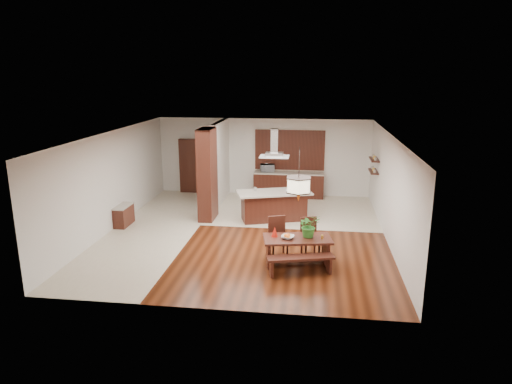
# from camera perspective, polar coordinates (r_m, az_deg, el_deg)

# --- Properties ---
(room_shell) EXTENTS (9.00, 9.04, 2.92)m
(room_shell) POSITION_cam_1_polar(r_m,az_deg,el_deg) (12.86, -1.33, 3.54)
(room_shell) COLOR #38170A
(room_shell) RESTS_ON ground
(tile_hallway) EXTENTS (2.50, 9.00, 0.01)m
(tile_hallway) POSITION_cam_1_polar(r_m,az_deg,el_deg) (14.07, -12.46, -4.51)
(tile_hallway) COLOR beige
(tile_hallway) RESTS_ON ground
(tile_kitchen) EXTENTS (5.50, 4.00, 0.01)m
(tile_kitchen) POSITION_cam_1_polar(r_m,az_deg,el_deg) (15.66, 4.63, -2.23)
(tile_kitchen) COLOR beige
(tile_kitchen) RESTS_ON ground
(soffit_band) EXTENTS (8.00, 9.00, 0.02)m
(soffit_band) POSITION_cam_1_polar(r_m,az_deg,el_deg) (12.73, -1.35, 7.18)
(soffit_band) COLOR #411F10
(soffit_band) RESTS_ON room_shell
(partition_pier) EXTENTS (0.45, 1.00, 2.90)m
(partition_pier) POSITION_cam_1_polar(r_m,az_deg,el_deg) (14.41, -6.11, 2.18)
(partition_pier) COLOR black
(partition_pier) RESTS_ON ground
(partition_stub) EXTENTS (0.18, 2.40, 2.90)m
(partition_stub) POSITION_cam_1_polar(r_m,az_deg,el_deg) (16.41, -4.42, 3.76)
(partition_stub) COLOR silver
(partition_stub) RESTS_ON ground
(hallway_console) EXTENTS (0.37, 0.88, 0.63)m
(hallway_console) POSITION_cam_1_polar(r_m,az_deg,el_deg) (14.53, -16.20, -2.85)
(hallway_console) COLOR black
(hallway_console) RESTS_ON ground
(hallway_doorway) EXTENTS (1.10, 0.20, 2.10)m
(hallway_doorway) POSITION_cam_1_polar(r_m,az_deg,el_deg) (17.84, -7.78, 3.23)
(hallway_doorway) COLOR black
(hallway_doorway) RESTS_ON ground
(rear_counter) EXTENTS (2.60, 0.62, 0.95)m
(rear_counter) POSITION_cam_1_polar(r_m,az_deg,el_deg) (17.19, 4.11, 0.94)
(rear_counter) COLOR black
(rear_counter) RESTS_ON ground
(kitchen_window) EXTENTS (2.60, 0.08, 1.50)m
(kitchen_window) POSITION_cam_1_polar(r_m,az_deg,el_deg) (17.19, 4.24, 5.27)
(kitchen_window) COLOR #8F5E2A
(kitchen_window) RESTS_ON room_shell
(shelf_lower) EXTENTS (0.26, 0.90, 0.04)m
(shelf_lower) POSITION_cam_1_polar(r_m,az_deg,el_deg) (15.52, 14.46, 2.52)
(shelf_lower) COLOR black
(shelf_lower) RESTS_ON room_shell
(shelf_upper) EXTENTS (0.26, 0.90, 0.04)m
(shelf_upper) POSITION_cam_1_polar(r_m,az_deg,el_deg) (15.45, 14.56, 3.97)
(shelf_upper) COLOR black
(shelf_upper) RESTS_ON room_shell
(dining_table) EXTENTS (1.75, 1.09, 0.68)m
(dining_table) POSITION_cam_1_polar(r_m,az_deg,el_deg) (11.19, 5.18, -6.58)
(dining_table) COLOR black
(dining_table) RESTS_ON ground
(dining_bench) EXTENTS (1.60, 0.73, 0.44)m
(dining_bench) POSITION_cam_1_polar(r_m,az_deg,el_deg) (10.75, 5.57, -9.09)
(dining_bench) COLOR black
(dining_bench) RESTS_ON ground
(dining_chair_left) EXTENTS (0.57, 0.57, 1.02)m
(dining_chair_left) POSITION_cam_1_polar(r_m,az_deg,el_deg) (11.60, 2.84, -5.69)
(dining_chair_left) COLOR black
(dining_chair_left) RESTS_ON ground
(dining_chair_right) EXTENTS (0.55, 0.55, 0.98)m
(dining_chair_right) POSITION_cam_1_polar(r_m,az_deg,el_deg) (11.71, 6.83, -5.68)
(dining_chair_right) COLOR black
(dining_chair_right) RESTS_ON ground
(pendant_lantern) EXTENTS (0.64, 0.64, 1.31)m
(pendant_lantern) POSITION_cam_1_polar(r_m,az_deg,el_deg) (10.68, 5.39, 2.19)
(pendant_lantern) COLOR beige
(pendant_lantern) RESTS_ON room_shell
(foliage_plant) EXTENTS (0.65, 0.62, 0.57)m
(foliage_plant) POSITION_cam_1_polar(r_m,az_deg,el_deg) (11.12, 6.65, -4.20)
(foliage_plant) COLOR #2F7828
(foliage_plant) RESTS_ON dining_table
(fruit_bowl) EXTENTS (0.36, 0.36, 0.07)m
(fruit_bowl) POSITION_cam_1_polar(r_m,az_deg,el_deg) (11.04, 3.98, -5.64)
(fruit_bowl) COLOR beige
(fruit_bowl) RESTS_ON dining_table
(napkin_cone) EXTENTS (0.17, 0.17, 0.25)m
(napkin_cone) POSITION_cam_1_polar(r_m,az_deg,el_deg) (11.12, 2.34, -4.99)
(napkin_cone) COLOR red
(napkin_cone) RESTS_ON dining_table
(gold_ornament) EXTENTS (0.07, 0.07, 0.09)m
(gold_ornament) POSITION_cam_1_polar(r_m,az_deg,el_deg) (11.12, 8.28, -5.57)
(gold_ornament) COLOR gold
(gold_ornament) RESTS_ON dining_table
(kitchen_island) EXTENTS (2.48, 1.65, 0.94)m
(kitchen_island) POSITION_cam_1_polar(r_m,az_deg,el_deg) (14.43, 2.25, -1.68)
(kitchen_island) COLOR black
(kitchen_island) RESTS_ON ground
(range_hood) EXTENTS (0.90, 0.55, 0.87)m
(range_hood) POSITION_cam_1_polar(r_m,az_deg,el_deg) (14.00, 2.33, 6.12)
(range_hood) COLOR silver
(range_hood) RESTS_ON room_shell
(island_cup) EXTENTS (0.14, 0.14, 0.09)m
(island_cup) POSITION_cam_1_polar(r_m,az_deg,el_deg) (14.19, 3.91, 0.13)
(island_cup) COLOR white
(island_cup) RESTS_ON kitchen_island
(microwave) EXTENTS (0.58, 0.46, 0.28)m
(microwave) POSITION_cam_1_polar(r_m,az_deg,el_deg) (17.13, 1.41, 3.03)
(microwave) COLOR #B6B8BD
(microwave) RESTS_ON rear_counter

